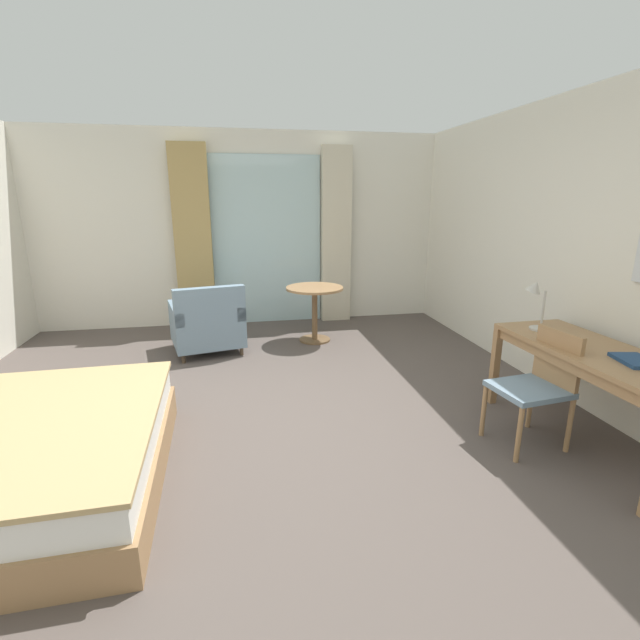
{
  "coord_description": "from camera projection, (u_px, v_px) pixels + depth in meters",
  "views": [
    {
      "loc": [
        -0.12,
        -3.16,
        1.76
      ],
      "look_at": [
        0.53,
        0.28,
        0.81
      ],
      "focal_mm": 25.14,
      "sensor_mm": 36.0,
      "label": 1
    }
  ],
  "objects": [
    {
      "name": "writing_desk",
      "position": [
        598.0,
        362.0,
        3.17
      ],
      "size": [
        0.67,
        1.61,
        0.73
      ],
      "color": "#9E754C",
      "rests_on": "ground"
    },
    {
      "name": "curtain_panel_left",
      "position": [
        193.0,
        239.0,
        6.05
      ],
      "size": [
        0.49,
        0.1,
        2.46
      ],
      "primitive_type": "cube",
      "color": "tan",
      "rests_on": "ground"
    },
    {
      "name": "desk_chair",
      "position": [
        539.0,
        382.0,
        3.23
      ],
      "size": [
        0.52,
        0.47,
        0.85
      ],
      "color": "gray",
      "rests_on": "ground"
    },
    {
      "name": "balcony_glass_door",
      "position": [
        266.0,
        241.0,
        6.34
      ],
      "size": [
        1.55,
        0.02,
        2.34
      ],
      "primitive_type": "cube",
      "color": "silver",
      "rests_on": "ground"
    },
    {
      "name": "closed_book",
      "position": [
        635.0,
        361.0,
        2.92
      ],
      "size": [
        0.25,
        0.31,
        0.02
      ],
      "primitive_type": "cube",
      "rotation": [
        0.0,
        0.0,
        -0.2
      ],
      "color": "navy",
      "rests_on": "writing_desk"
    },
    {
      "name": "armchair_by_window",
      "position": [
        207.0,
        324.0,
        5.24
      ],
      "size": [
        0.92,
        0.92,
        0.83
      ],
      "color": "gray",
      "rests_on": "ground"
    },
    {
      "name": "round_cafe_table",
      "position": [
        315.0,
        301.0,
        5.6
      ],
      "size": [
        0.71,
        0.71,
        0.7
      ],
      "color": "#9E754C",
      "rests_on": "ground"
    },
    {
      "name": "curtain_panel_right",
      "position": [
        336.0,
        236.0,
        6.41
      ],
      "size": [
        0.42,
        0.1,
        2.46
      ],
      "primitive_type": "cube",
      "color": "beige",
      "rests_on": "ground"
    },
    {
      "name": "desk_lamp",
      "position": [
        537.0,
        299.0,
        3.62
      ],
      "size": [
        0.21,
        0.22,
        0.41
      ],
      "color": "#B7B2A8",
      "rests_on": "writing_desk"
    },
    {
      "name": "wall_right",
      "position": [
        604.0,
        253.0,
        3.65
      ],
      "size": [
        0.12,
        6.83,
        2.66
      ],
      "primitive_type": "cube",
      "color": "white",
      "rests_on": "ground"
    },
    {
      "name": "wall_back",
      "position": [
        242.0,
        230.0,
        6.31
      ],
      "size": [
        5.81,
        0.12,
        2.66
      ],
      "primitive_type": "cube",
      "color": "white",
      "rests_on": "ground"
    },
    {
      "name": "ground",
      "position": [
        260.0,
        438.0,
        3.5
      ],
      "size": [
        6.21,
        7.23,
        0.1
      ],
      "primitive_type": "cube",
      "color": "#564C47"
    }
  ]
}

